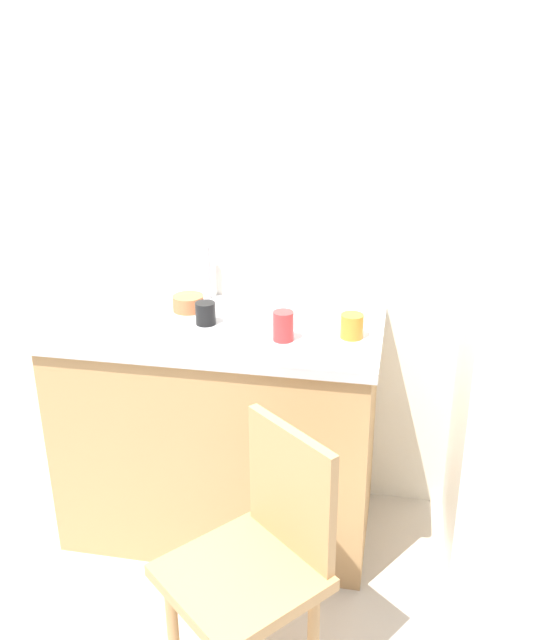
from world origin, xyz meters
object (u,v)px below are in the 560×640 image
(refrigerator, at_px, (549,405))
(terracotta_bowl, at_px, (188,303))
(cup_black, at_px, (206,313))
(chair, at_px, (258,560))
(cup_red, at_px, (283,326))
(cup_orange, at_px, (352,326))

(refrigerator, relative_size, terracotta_bowl, 11.24)
(refrigerator, xyz_separation_m, cup_black, (-1.26, -0.03, 0.27))
(refrigerator, distance_m, cup_black, 1.29)
(chair, relative_size, cup_red, 8.31)
(cup_orange, distance_m, cup_red, 0.25)
(refrigerator, bearing_deg, cup_red, -172.75)
(chair, height_order, cup_orange, cup_orange)
(cup_orange, bearing_deg, terracotta_bowl, 167.39)
(refrigerator, relative_size, cup_orange, 15.62)
(cup_orange, height_order, cup_red, cup_red)
(refrigerator, bearing_deg, chair, -139.77)
(cup_red, bearing_deg, cup_black, 163.33)
(cup_black, bearing_deg, terracotta_bowl, 131.32)
(terracotta_bowl, bearing_deg, cup_red, -27.14)
(cup_orange, bearing_deg, chair, -105.02)
(refrigerator, xyz_separation_m, cup_orange, (-0.72, -0.05, 0.27))
(chair, bearing_deg, refrigerator, 80.54)
(chair, xyz_separation_m, terracotta_bowl, (-0.46, 0.86, 0.44))
(cup_black, height_order, cup_orange, cup_orange)
(terracotta_bowl, distance_m, cup_orange, 0.67)
(terracotta_bowl, height_order, cup_orange, cup_orange)
(chair, xyz_separation_m, cup_red, (-0.04, 0.65, 0.47))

